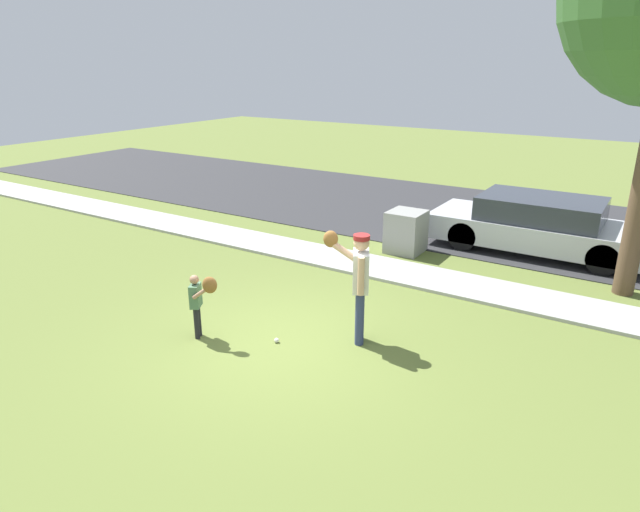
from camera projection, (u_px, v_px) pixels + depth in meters
name	position (u px, v px, depth m)	size (l,w,h in m)	color
ground_plane	(385.00, 272.00, 11.27)	(48.00, 48.00, 0.00)	olive
sidewalk_strip	(388.00, 269.00, 11.34)	(36.00, 1.20, 0.06)	#A3A39E
road_surface	(468.00, 216.00, 15.32)	(36.00, 6.80, 0.02)	#2D2D30
person_adult	(358.00, 276.00, 8.17)	(0.85, 0.54, 1.70)	navy
person_child	(200.00, 297.00, 8.38)	(0.56, 0.32, 1.07)	black
baseball	(277.00, 340.00, 8.46)	(0.07, 0.07, 0.07)	white
utility_cabinet	(406.00, 232.00, 12.34)	(0.76, 0.78, 0.93)	gray
parked_sedan_silver	(539.00, 225.00, 12.28)	(4.60, 1.80, 1.23)	silver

